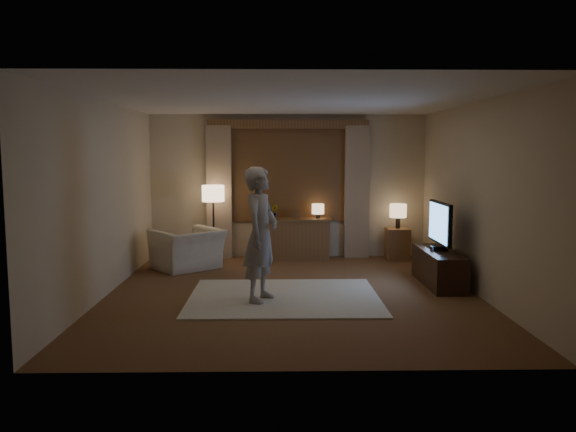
{
  "coord_description": "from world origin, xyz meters",
  "views": [
    {
      "loc": [
        -0.19,
        -7.5,
        1.91
      ],
      "look_at": [
        -0.04,
        0.6,
        1.0
      ],
      "focal_mm": 35.0,
      "sensor_mm": 36.0,
      "label": 1
    }
  ],
  "objects_px": {
    "side_table": "(397,244)",
    "tv_stand": "(439,268)",
    "person": "(261,234)",
    "sideboard": "(296,240)",
    "armchair": "(187,249)"
  },
  "relations": [
    {
      "from": "armchair",
      "to": "tv_stand",
      "type": "relative_size",
      "value": 0.72
    },
    {
      "from": "sideboard",
      "to": "armchair",
      "type": "distance_m",
      "value": 2.0
    },
    {
      "from": "tv_stand",
      "to": "armchair",
      "type": "bearing_deg",
      "value": 162.88
    },
    {
      "from": "tv_stand",
      "to": "sideboard",
      "type": "bearing_deg",
      "value": 134.92
    },
    {
      "from": "person",
      "to": "side_table",
      "type": "bearing_deg",
      "value": -18.96
    },
    {
      "from": "sideboard",
      "to": "tv_stand",
      "type": "bearing_deg",
      "value": -45.08
    },
    {
      "from": "sideboard",
      "to": "person",
      "type": "height_order",
      "value": "person"
    },
    {
      "from": "side_table",
      "to": "person",
      "type": "bearing_deg",
      "value": -129.65
    },
    {
      "from": "side_table",
      "to": "tv_stand",
      "type": "relative_size",
      "value": 0.4
    },
    {
      "from": "sideboard",
      "to": "tv_stand",
      "type": "xyz_separation_m",
      "value": [
        2.02,
        -2.02,
        -0.1
      ]
    },
    {
      "from": "sideboard",
      "to": "armchair",
      "type": "height_order",
      "value": "sideboard"
    },
    {
      "from": "side_table",
      "to": "person",
      "type": "height_order",
      "value": "person"
    },
    {
      "from": "side_table",
      "to": "tv_stand",
      "type": "height_order",
      "value": "side_table"
    },
    {
      "from": "sideboard",
      "to": "armchair",
      "type": "bearing_deg",
      "value": -155.06
    },
    {
      "from": "tv_stand",
      "to": "person",
      "type": "relative_size",
      "value": 0.81
    }
  ]
}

